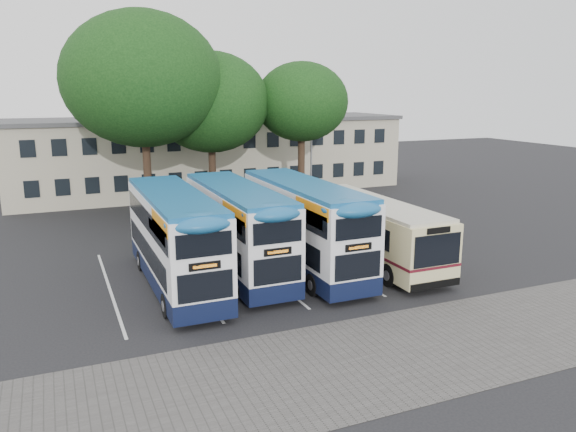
% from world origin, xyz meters
% --- Properties ---
extents(ground, '(120.00, 120.00, 0.00)m').
position_xyz_m(ground, '(0.00, 0.00, 0.00)').
color(ground, black).
rests_on(ground, ground).
extents(paving_strip, '(40.00, 6.00, 0.01)m').
position_xyz_m(paving_strip, '(-2.00, -5.00, 0.01)').
color(paving_strip, '#595654').
rests_on(paving_strip, ground).
extents(bay_lines, '(14.12, 11.00, 0.01)m').
position_xyz_m(bay_lines, '(-3.75, 5.00, 0.01)').
color(bay_lines, silver).
rests_on(bay_lines, ground).
extents(depot_building, '(32.40, 8.40, 6.20)m').
position_xyz_m(depot_building, '(0.00, 26.99, 3.15)').
color(depot_building, '#BFB59A').
rests_on(depot_building, ground).
extents(lamp_post, '(0.25, 1.05, 9.06)m').
position_xyz_m(lamp_post, '(6.00, 19.97, 5.08)').
color(lamp_post, gray).
rests_on(lamp_post, ground).
extents(tree_left, '(9.92, 9.92, 13.29)m').
position_xyz_m(tree_left, '(-6.93, 17.38, 9.06)').
color(tree_left, black).
rests_on(tree_left, ground).
extents(tree_mid, '(8.03, 8.03, 11.01)m').
position_xyz_m(tree_mid, '(-2.27, 18.66, 7.59)').
color(tree_mid, black).
rests_on(tree_mid, ground).
extents(tree_right, '(6.58, 6.58, 10.40)m').
position_xyz_m(tree_right, '(4.08, 17.63, 7.58)').
color(tree_right, black).
rests_on(tree_right, ground).
extents(bus_dd_left, '(2.44, 10.06, 4.19)m').
position_xyz_m(bus_dd_left, '(-7.99, 4.23, 2.31)').
color(bus_dd_left, '#0E1533').
rests_on(bus_dd_left, ground).
extents(bus_dd_mid, '(2.41, 9.95, 4.14)m').
position_xyz_m(bus_dd_mid, '(-4.94, 4.90, 2.28)').
color(bus_dd_mid, '#0E1533').
rests_on(bus_dd_mid, ground).
extents(bus_dd_right, '(2.46, 10.16, 4.23)m').
position_xyz_m(bus_dd_right, '(-1.88, 4.18, 2.33)').
color(bus_dd_right, '#0E1533').
rests_on(bus_dd_right, ground).
extents(bus_single, '(2.65, 10.42, 3.11)m').
position_xyz_m(bus_single, '(1.76, 4.15, 1.76)').
color(bus_single, beige).
rests_on(bus_single, ground).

